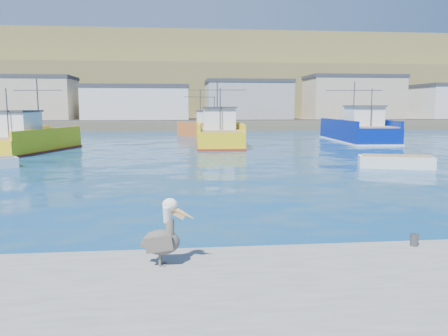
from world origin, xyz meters
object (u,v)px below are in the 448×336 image
skiff_mid (395,163)px  skiff_far (391,140)px  boat_orange (205,128)px  trawler_yellow_a (31,140)px  trawler_yellow_b (218,134)px  trawler_blue (358,131)px  pelican (163,237)px

skiff_mid → skiff_far: bearing=63.9°
skiff_mid → boat_orange: bearing=108.6°
boat_orange → skiff_far: size_ratio=2.32×
trawler_yellow_a → trawler_yellow_b: bearing=16.1°
trawler_yellow_b → skiff_mid: 20.33m
trawler_blue → pelican: (-20.56, -38.51, -0.05)m
skiff_mid → trawler_yellow_b: bearing=119.0°
trawler_yellow_a → boat_orange: bearing=47.8°
skiff_mid → pelican: 22.46m
boat_orange → skiff_far: (19.66, -11.96, -0.77)m
boat_orange → pelican: (-3.82, -48.21, 0.06)m
trawler_yellow_b → skiff_mid: trawler_yellow_b is taller
trawler_yellow_a → boat_orange: trawler_yellow_a is taller
boat_orange → trawler_blue: bearing=-30.1°
trawler_blue → boat_orange: trawler_blue is taller
skiff_mid → skiff_far: (9.26, 18.88, -0.03)m
pelican → trawler_yellow_a: bearing=112.3°
trawler_blue → trawler_yellow_a: bearing=-166.0°
skiff_mid → trawler_yellow_a: bearing=154.1°
skiff_far → boat_orange: bearing=148.7°
boat_orange → skiff_mid: 32.55m
trawler_yellow_b → skiff_far: size_ratio=3.10×
trawler_yellow_a → trawler_yellow_b: (16.79, 4.86, 0.12)m
trawler_blue → pelican: bearing=-118.1°
trawler_yellow_b → pelican: 35.41m
trawler_yellow_b → skiff_mid: bearing=-61.0°
trawler_yellow_a → skiff_far: size_ratio=2.68×
trawler_yellow_a → trawler_yellow_b: 17.48m
pelican → trawler_blue: bearing=61.9°
pelican → boat_orange: bearing=85.5°
trawler_yellow_b → skiff_mid: (9.85, -17.77, -0.80)m
trawler_blue → skiff_mid: bearing=-106.7°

